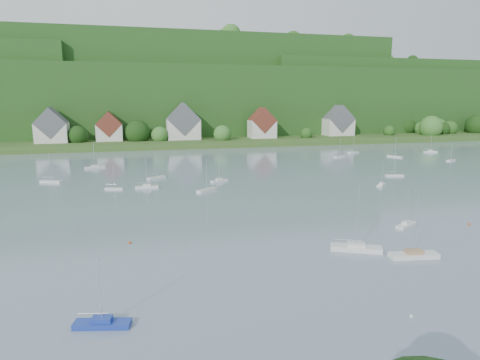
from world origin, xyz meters
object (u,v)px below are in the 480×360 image
object	(u,v)px
near_sailboat_2	(414,255)
near_sailboat_4	(356,248)
near_sailboat_1	(102,323)
near_sailboat_3	(406,224)

from	to	relation	value
near_sailboat_2	near_sailboat_4	bearing A→B (deg)	154.25
near_sailboat_1	near_sailboat_3	size ratio (longest dim) A/B	1.08
near_sailboat_2	near_sailboat_4	distance (m)	8.11
near_sailboat_2	near_sailboat_4	xyz separation A→B (m)	(-6.68, 4.59, 0.02)
near_sailboat_1	near_sailboat_2	distance (m)	43.23
near_sailboat_2	near_sailboat_3	xyz separation A→B (m)	(8.33, 13.25, -0.07)
near_sailboat_2	near_sailboat_4	size ratio (longest dim) A/B	0.93
near_sailboat_2	near_sailboat_3	bearing A→B (deg)	66.58
near_sailboat_1	near_sailboat_2	xyz separation A→B (m)	(42.43, 8.25, 0.06)
near_sailboat_3	near_sailboat_4	bearing A→B (deg)	-178.26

